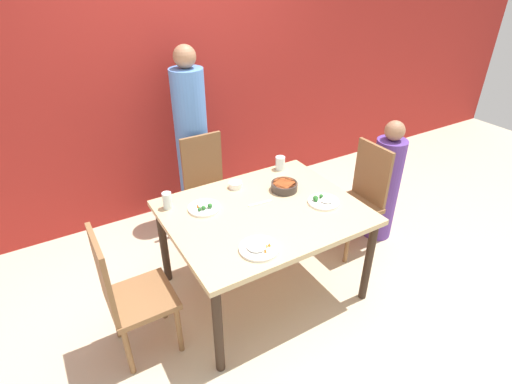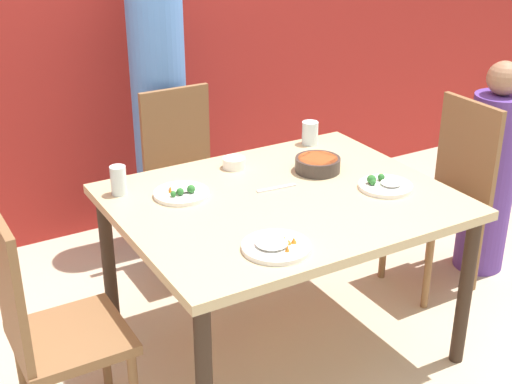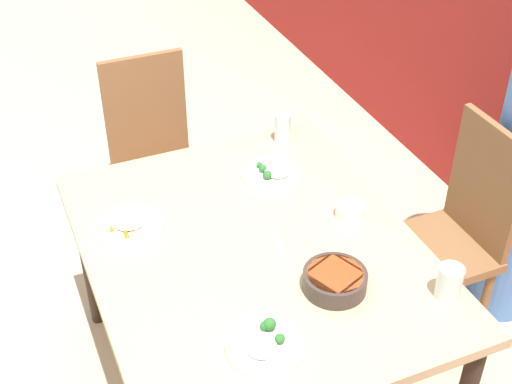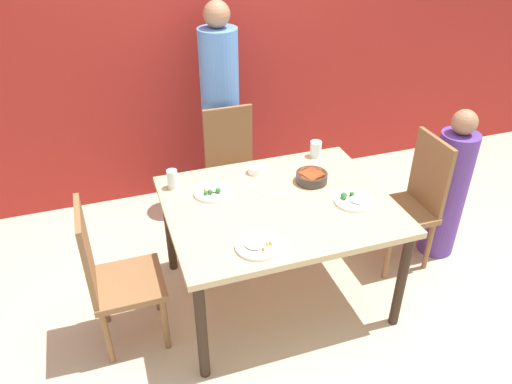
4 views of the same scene
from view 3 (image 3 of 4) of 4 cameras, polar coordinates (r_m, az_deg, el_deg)
The scene contains 11 objects.
dining_table at distance 2.47m, azimuth -0.25°, elevation -5.71°, with size 1.35×1.09×0.74m.
chair_adult_spot at distance 2.97m, azimuth 15.57°, elevation -2.97°, with size 0.40×0.40×0.96m.
chair_empty_left at distance 3.33m, azimuth -8.03°, elevation 2.85°, with size 0.40×0.40×0.96m.
bowl_curry at distance 2.26m, azimuth 6.32°, elevation -7.03°, with size 0.20×0.20×0.06m.
plate_rice_adult at distance 2.74m, azimuth 1.29°, elevation 1.50°, with size 0.23×0.23×0.05m.
plate_rice_child at distance 2.52m, azimuth -10.16°, elevation -2.68°, with size 0.25×0.25×0.04m.
plate_noodles at distance 2.09m, azimuth 0.71°, elevation -12.12°, with size 0.23×0.23×0.06m.
bowl_rice_small at distance 2.55m, azimuth 7.53°, elevation -1.45°, with size 0.10×0.10×0.05m.
glass_water_tall at distance 2.29m, azimuth 15.21°, elevation -6.98°, with size 0.08×0.08×0.11m.
glass_water_short at distance 2.93m, azimuth 2.15°, elevation 5.14°, with size 0.07×0.07×0.12m.
fork_steel at distance 2.43m, azimuth 1.83°, elevation -4.14°, with size 0.18×0.04×0.01m.
Camera 3 is at (1.69, -0.71, 2.32)m, focal length 50.00 mm.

